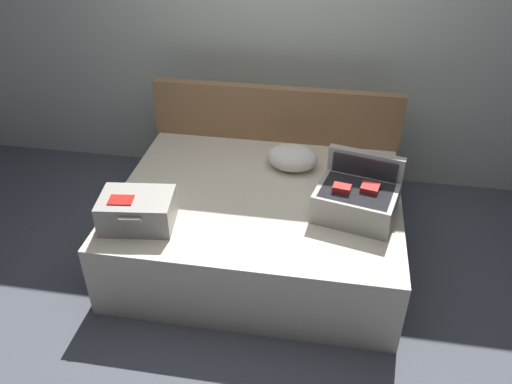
% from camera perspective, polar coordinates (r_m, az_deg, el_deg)
% --- Properties ---
extents(ground_plane, '(12.00, 12.00, 0.00)m').
position_cam_1_polar(ground_plane, '(3.60, -0.77, -10.88)').
color(ground_plane, '#4C515B').
extents(back_wall, '(8.00, 0.10, 2.60)m').
position_cam_1_polar(back_wall, '(4.35, 3.13, 17.53)').
color(back_wall, '#B7C1B2').
rests_on(back_wall, ground).
extents(bed, '(1.93, 1.53, 0.53)m').
position_cam_1_polar(bed, '(3.72, 0.30, -3.67)').
color(bed, beige).
rests_on(bed, ground).
extents(headboard, '(1.97, 0.08, 0.98)m').
position_cam_1_polar(headboard, '(4.26, 2.07, 5.35)').
color(headboard, olive).
rests_on(headboard, ground).
extents(hard_case_large, '(0.58, 0.52, 0.36)m').
position_cam_1_polar(hard_case_large, '(3.38, 11.04, -0.61)').
color(hard_case_large, gray).
rests_on(hard_case_large, bed).
extents(hard_case_medium, '(0.49, 0.38, 0.21)m').
position_cam_1_polar(hard_case_medium, '(3.32, -12.96, -1.98)').
color(hard_case_medium, gray).
rests_on(hard_case_medium, bed).
extents(pillow_near_headboard, '(0.41, 0.35, 0.17)m').
position_cam_1_polar(pillow_near_headboard, '(3.82, 4.03, 3.79)').
color(pillow_near_headboard, white).
rests_on(pillow_near_headboard, bed).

